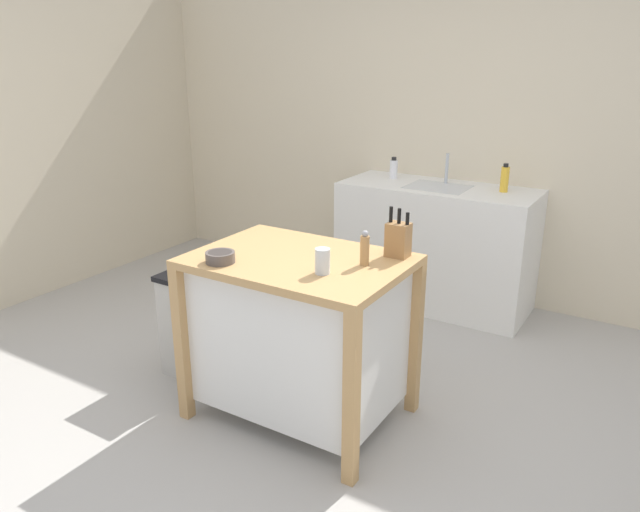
% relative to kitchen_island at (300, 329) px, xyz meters
% --- Properties ---
extents(ground_plane, '(6.56, 6.56, 0.00)m').
position_rel_kitchen_island_xyz_m(ground_plane, '(0.06, -0.11, -0.50)').
color(ground_plane, '#ADA8A0').
rests_on(ground_plane, ground).
extents(wall_back, '(5.56, 0.10, 2.60)m').
position_rel_kitchen_island_xyz_m(wall_back, '(0.06, 2.14, 0.80)').
color(wall_back, beige).
rests_on(wall_back, ground).
extents(wall_left, '(0.10, 2.85, 2.60)m').
position_rel_kitchen_island_xyz_m(wall_left, '(-2.71, 0.72, 0.80)').
color(wall_left, beige).
rests_on(wall_left, ground).
extents(kitchen_island, '(1.05, 0.75, 0.89)m').
position_rel_kitchen_island_xyz_m(kitchen_island, '(0.00, 0.00, 0.00)').
color(kitchen_island, tan).
rests_on(kitchen_island, ground).
extents(knife_block, '(0.11, 0.09, 0.25)m').
position_rel_kitchen_island_xyz_m(knife_block, '(0.41, 0.28, 0.48)').
color(knife_block, '#9E7042').
rests_on(knife_block, kitchen_island).
extents(bowl_stoneware_deep, '(0.14, 0.14, 0.05)m').
position_rel_kitchen_island_xyz_m(bowl_stoneware_deep, '(-0.28, -0.26, 0.42)').
color(bowl_stoneware_deep, '#564C47').
rests_on(bowl_stoneware_deep, kitchen_island).
extents(drinking_cup, '(0.07, 0.07, 0.12)m').
position_rel_kitchen_island_xyz_m(drinking_cup, '(0.21, -0.13, 0.45)').
color(drinking_cup, silver).
rests_on(drinking_cup, kitchen_island).
extents(pepper_grinder, '(0.04, 0.04, 0.17)m').
position_rel_kitchen_island_xyz_m(pepper_grinder, '(0.33, 0.07, 0.47)').
color(pepper_grinder, '#AD7F4C').
rests_on(pepper_grinder, kitchen_island).
extents(trash_bin, '(0.36, 0.28, 0.63)m').
position_rel_kitchen_island_xyz_m(trash_bin, '(-0.77, 0.03, -0.18)').
color(trash_bin, '#B7B2A8').
rests_on(trash_bin, ground).
extents(sink_counter, '(1.42, 0.60, 0.91)m').
position_rel_kitchen_island_xyz_m(sink_counter, '(0.03, 1.79, -0.04)').
color(sink_counter, white).
rests_on(sink_counter, ground).
extents(sink_faucet, '(0.02, 0.02, 0.22)m').
position_rel_kitchen_island_xyz_m(sink_faucet, '(0.03, 1.93, 0.53)').
color(sink_faucet, '#B7BCC1').
rests_on(sink_faucet, sink_counter).
extents(bottle_dish_soap, '(0.06, 0.06, 0.20)m').
position_rel_kitchen_island_xyz_m(bottle_dish_soap, '(0.48, 1.86, 0.51)').
color(bottle_dish_soap, yellow).
rests_on(bottle_dish_soap, sink_counter).
extents(bottle_spray_cleaner, '(0.06, 0.06, 0.16)m').
position_rel_kitchen_island_xyz_m(bottle_spray_cleaner, '(-0.37, 1.88, 0.49)').
color(bottle_spray_cleaner, white).
rests_on(bottle_spray_cleaner, sink_counter).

